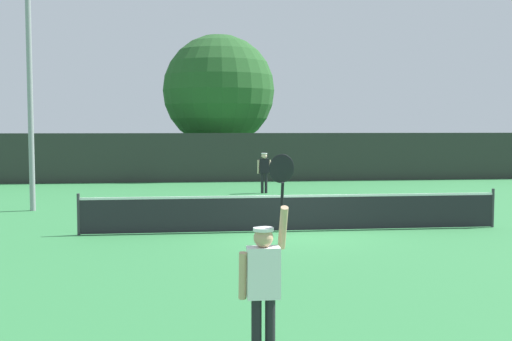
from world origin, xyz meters
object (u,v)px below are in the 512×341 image
at_px(player_receiving, 264,169).
at_px(tennis_ball, 197,216).
at_px(parked_car_near, 398,159).
at_px(large_tree, 219,91).
at_px(player_serving, 264,275).
at_px(light_pole, 29,65).

xyz_separation_m(player_receiving, tennis_ball, (-2.92, -6.55, -0.99)).
bearing_deg(parked_car_near, large_tree, -167.96).
bearing_deg(player_serving, tennis_ball, 92.36).
height_order(light_pole, large_tree, light_pole).
height_order(player_receiving, parked_car_near, parked_car_near).
bearing_deg(tennis_ball, player_serving, -87.64).
bearing_deg(light_pole, parked_car_near, 41.47).
xyz_separation_m(player_serving, parked_car_near, (12.13, 30.23, -0.30)).
height_order(light_pole, parked_car_near, light_pole).
relative_size(player_receiving, large_tree, 0.21).
bearing_deg(player_receiving, player_serving, 82.71).
bearing_deg(tennis_ball, large_tree, 84.27).
bearing_deg(parked_car_near, tennis_ball, -125.66).
bearing_deg(light_pole, large_tree, 62.76).
height_order(player_receiving, light_pole, light_pole).
distance_m(light_pole, large_tree, 15.13).
xyz_separation_m(tennis_ball, parked_car_near, (12.64, 17.94, 0.74)).
relative_size(light_pole, parked_car_near, 1.99).
relative_size(player_serving, tennis_ball, 36.27).
bearing_deg(player_receiving, large_tree, -81.32).
relative_size(light_pole, large_tree, 1.08).
bearing_deg(player_receiving, light_pole, 28.63).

